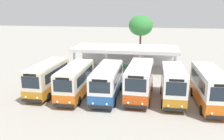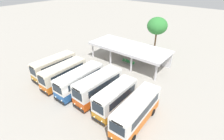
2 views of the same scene
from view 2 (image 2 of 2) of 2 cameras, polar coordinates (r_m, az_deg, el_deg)
The scene contains 14 objects.
ground_plane at distance 25.03m, azimuth -14.18°, elevation -9.87°, with size 180.00×180.00×0.00m, color #A39E93.
city_bus_nearest_orange at distance 30.64m, azimuth -18.59°, elevation 1.32°, with size 2.39×7.72×3.31m.
city_bus_second_in_row at distance 27.86m, azimuth -15.73°, elevation -1.15°, with size 2.35×7.71×3.30m.
city_bus_middle_cream at distance 25.73m, azimuth -10.58°, elevation -3.26°, with size 2.53×8.10×3.25m.
city_bus_fourth_amber at distance 23.83m, azimuth -4.49°, elevation -5.31°, with size 2.66×7.67×3.53m.
city_bus_fifth_blue at distance 21.82m, azimuth 1.18°, elevation -9.12°, with size 2.28×6.78×3.44m.
city_bus_far_end_green at distance 20.16m, azimuth 8.14°, elevation -13.25°, with size 2.57×8.03×3.48m.
terminal_canopy at distance 33.81m, azimuth 6.23°, elevation 7.02°, with size 15.51×6.38×3.40m.
waiting_chair_end_by_column at distance 34.03m, azimuth 3.86°, elevation 3.29°, with size 0.45×0.45×0.86m.
waiting_chair_second_from_end at distance 33.81m, azimuth 4.71°, elevation 3.07°, with size 0.45×0.45×0.86m.
waiting_chair_middle_seat at distance 33.45m, azimuth 5.38°, elevation 2.74°, with size 0.45×0.45×0.86m.
waiting_chair_fourth_seat at distance 33.20m, azimuth 6.18°, elevation 2.47°, with size 0.45×0.45×0.86m.
waiting_chair_fifth_seat at distance 32.98m, azimuth 7.03°, elevation 2.22°, with size 0.45×0.45×0.86m.
roadside_tree_behind_canopy at distance 37.86m, azimuth 14.78°, elevation 13.95°, with size 4.17×4.17×7.77m.
Camera 2 is at (16.42, -10.81, 15.49)m, focal length 27.56 mm.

